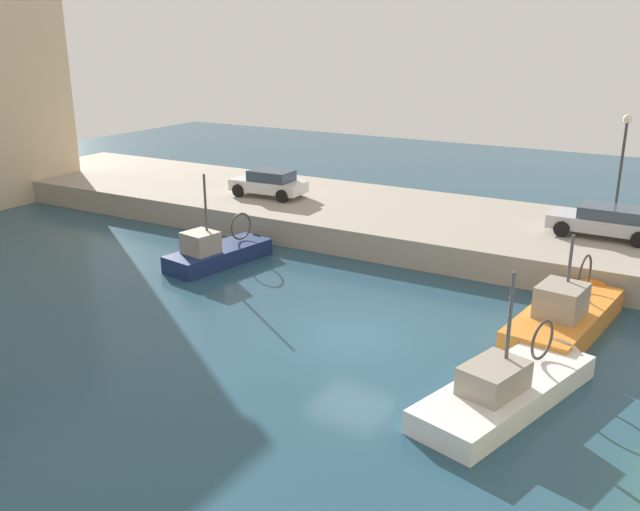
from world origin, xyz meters
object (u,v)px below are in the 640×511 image
(parked_car_silver, at_px, (606,221))
(quay_streetlamp, at_px, (623,153))
(fishing_boat_white, at_px, (514,394))
(fishing_boat_navy, at_px, (224,258))
(parked_car_white, at_px, (269,183))
(fishing_boat_orange, at_px, (567,323))

(parked_car_silver, relative_size, quay_streetlamp, 0.91)
(fishing_boat_white, height_order, fishing_boat_navy, fishing_boat_navy)
(fishing_boat_navy, xyz_separation_m, quay_streetlamp, (9.03, -13.89, 4.32))
(fishing_boat_white, xyz_separation_m, fishing_boat_navy, (5.16, 13.61, 0.03))
(fishing_boat_navy, relative_size, parked_car_silver, 1.30)
(fishing_boat_white, bearing_deg, parked_car_white, 53.18)
(parked_car_white, bearing_deg, fishing_boat_navy, -161.70)
(fishing_boat_white, distance_m, quay_streetlamp, 14.85)
(parked_car_silver, bearing_deg, parked_car_white, 93.30)
(fishing_boat_navy, xyz_separation_m, parked_car_white, (6.68, 2.21, 1.76))
(fishing_boat_navy, bearing_deg, fishing_boat_orange, -88.95)
(fishing_boat_orange, distance_m, fishing_boat_navy, 13.90)
(fishing_boat_orange, bearing_deg, parked_car_silver, 0.91)
(parked_car_white, relative_size, parked_car_silver, 0.89)
(fishing_boat_navy, relative_size, quay_streetlamp, 1.17)
(quay_streetlamp, bearing_deg, parked_car_silver, 175.58)
(fishing_boat_orange, relative_size, quay_streetlamp, 1.44)
(fishing_boat_orange, bearing_deg, parked_car_white, 68.26)
(quay_streetlamp, bearing_deg, fishing_boat_navy, 123.02)
(fishing_boat_white, distance_m, fishing_boat_orange, 5.43)
(parked_car_silver, xyz_separation_m, quay_streetlamp, (1.43, -0.11, 2.58))
(fishing_boat_orange, bearing_deg, fishing_boat_white, 176.91)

